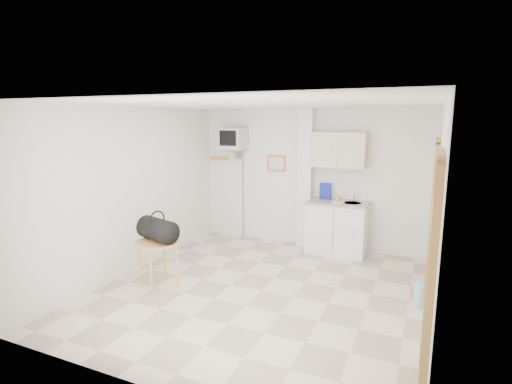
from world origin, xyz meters
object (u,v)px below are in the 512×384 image
at_px(crt_television, 233,140).
at_px(round_table, 157,247).
at_px(water_bottle, 418,295).
at_px(duffel_bag, 158,229).

distance_m(crt_television, round_table, 2.81).
relative_size(crt_television, round_table, 3.31).
xyz_separation_m(crt_television, water_bottle, (3.43, -1.67, -1.78)).
relative_size(crt_television, water_bottle, 6.20).
distance_m(round_table, duffel_bag, 0.25).
xyz_separation_m(crt_television, duffel_bag, (0.06, -2.42, -1.12)).
height_order(crt_television, duffel_bag, crt_television).
bearing_deg(duffel_bag, water_bottle, 30.45).
relative_size(duffel_bag, water_bottle, 1.88).
bearing_deg(round_table, water_bottle, 13.14).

